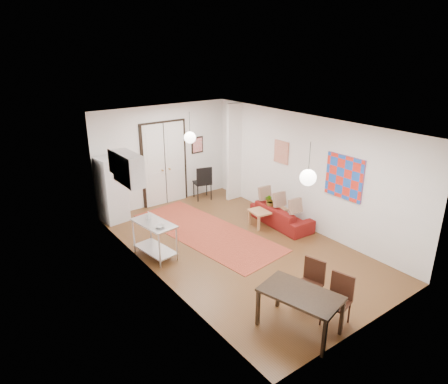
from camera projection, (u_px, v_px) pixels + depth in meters
floor at (237, 246)px, 9.40m from camera, size 7.00×7.00×0.00m
ceiling at (239, 124)px, 8.39m from camera, size 4.20×7.00×0.02m
wall_back at (163, 155)px, 11.54m from camera, size 4.20×0.02×2.90m
wall_front at (376, 250)px, 6.25m from camera, size 4.20×0.02×2.90m
wall_left at (153, 211)px, 7.73m from camera, size 0.02×7.00×2.90m
wall_right at (304, 172)px, 10.06m from camera, size 0.02×7.00×2.90m
double_doors at (165, 164)px, 11.59m from camera, size 1.44×0.06×2.50m
stub_partition at (234, 153)px, 11.85m from camera, size 0.50×0.10×2.90m
wall_cabinet at (128, 169)px, 8.81m from camera, size 0.35×1.00×0.70m
painting_popart at (344, 177)px, 9.03m from camera, size 0.05×1.00×1.00m
painting_abstract at (281, 152)px, 10.53m from camera, size 0.05×0.50×0.60m
poster_back at (197, 145)px, 12.10m from camera, size 0.40×0.03×0.50m
print_left at (113, 162)px, 9.09m from camera, size 0.03×0.44×0.54m
pendant_back at (190, 137)px, 10.13m from camera, size 0.30×0.30×0.80m
pendant_front at (308, 178)px, 7.11m from camera, size 0.30×0.30×0.80m
kilim_rug at (206, 232)px, 10.13m from camera, size 2.14×4.44×0.01m
sofa at (281, 215)px, 10.47m from camera, size 1.84×0.80×0.53m
coffee_table at (268, 211)px, 10.45m from camera, size 1.03×0.66×0.43m
potted_plant at (271, 201)px, 10.42m from camera, size 0.42×0.37×0.42m
kitchen_counter at (155, 235)px, 8.82m from camera, size 0.68×1.14×0.82m
bowl at (160, 226)px, 8.47m from camera, size 0.23×0.23×0.05m
soap_bottle at (148, 215)px, 8.87m from camera, size 0.09×0.09×0.17m
fridge at (112, 190)px, 10.51m from camera, size 0.70×0.70×1.75m
dining_table at (300, 297)px, 6.46m from camera, size 1.05×1.44×0.71m
dining_chair_near at (305, 279)px, 7.17m from camera, size 0.51×0.64×0.89m
dining_chair_far at (333, 296)px, 6.71m from camera, size 0.51×0.64×0.89m
black_side_chair at (200, 179)px, 12.18m from camera, size 0.59×0.60×1.05m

